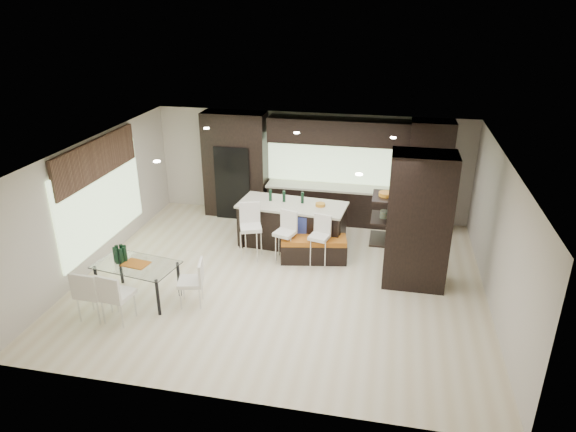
% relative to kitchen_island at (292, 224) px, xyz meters
% --- Properties ---
extents(ground, '(8.00, 8.00, 0.00)m').
position_rel_kitchen_island_xyz_m(ground, '(0.11, -1.62, -0.51)').
color(ground, beige).
rests_on(ground, ground).
extents(back_wall, '(8.00, 0.02, 2.70)m').
position_rel_kitchen_island_xyz_m(back_wall, '(0.11, 1.88, 0.84)').
color(back_wall, beige).
rests_on(back_wall, ground).
extents(left_wall, '(0.02, 7.00, 2.70)m').
position_rel_kitchen_island_xyz_m(left_wall, '(-3.89, -1.62, 0.84)').
color(left_wall, beige).
rests_on(left_wall, ground).
extents(right_wall, '(0.02, 7.00, 2.70)m').
position_rel_kitchen_island_xyz_m(right_wall, '(4.11, -1.62, 0.84)').
color(right_wall, beige).
rests_on(right_wall, ground).
extents(ceiling, '(8.00, 7.00, 0.02)m').
position_rel_kitchen_island_xyz_m(ceiling, '(0.11, -1.62, 2.19)').
color(ceiling, white).
rests_on(ceiling, ground).
extents(window_left, '(0.04, 3.20, 1.90)m').
position_rel_kitchen_island_xyz_m(window_left, '(-3.85, -1.42, 0.84)').
color(window_left, '#B2D199').
rests_on(window_left, left_wall).
extents(window_back, '(3.40, 0.04, 1.20)m').
position_rel_kitchen_island_xyz_m(window_back, '(0.71, 1.84, 1.04)').
color(window_back, '#B2D199').
rests_on(window_back, back_wall).
extents(stone_accent, '(0.08, 3.00, 0.80)m').
position_rel_kitchen_island_xyz_m(stone_accent, '(-3.82, -1.42, 1.74)').
color(stone_accent, brown).
rests_on(stone_accent, left_wall).
extents(ceiling_spots, '(4.00, 3.00, 0.02)m').
position_rel_kitchen_island_xyz_m(ceiling_spots, '(0.11, -1.37, 2.17)').
color(ceiling_spots, white).
rests_on(ceiling_spots, ceiling).
extents(back_cabinetry, '(6.80, 0.68, 2.70)m').
position_rel_kitchen_island_xyz_m(back_cabinetry, '(0.61, 1.55, 0.84)').
color(back_cabinetry, black).
rests_on(back_cabinetry, ground).
extents(refrigerator, '(0.90, 0.68, 1.90)m').
position_rel_kitchen_island_xyz_m(refrigerator, '(-1.79, 1.50, 0.44)').
color(refrigerator, black).
rests_on(refrigerator, ground).
extents(partition_column, '(1.20, 0.80, 2.70)m').
position_rel_kitchen_island_xyz_m(partition_column, '(2.71, -1.22, 0.84)').
color(partition_column, black).
rests_on(partition_column, ground).
extents(kitchen_island, '(2.52, 1.27, 1.01)m').
position_rel_kitchen_island_xyz_m(kitchen_island, '(0.00, 0.00, 0.00)').
color(kitchen_island, black).
rests_on(kitchen_island, ground).
extents(stool_left, '(0.57, 0.57, 1.01)m').
position_rel_kitchen_island_xyz_m(stool_left, '(-0.75, -0.84, -0.00)').
color(stool_left, white).
rests_on(stool_left, ground).
extents(stool_mid, '(0.50, 0.50, 0.90)m').
position_rel_kitchen_island_xyz_m(stool_mid, '(0.00, -0.82, -0.05)').
color(stool_mid, white).
rests_on(stool_mid, ground).
extents(stool_right, '(0.47, 0.47, 0.88)m').
position_rel_kitchen_island_xyz_m(stool_right, '(0.75, -0.82, -0.07)').
color(stool_right, white).
rests_on(stool_right, ground).
extents(bench, '(1.49, 0.79, 0.54)m').
position_rel_kitchen_island_xyz_m(bench, '(0.61, -0.69, -0.23)').
color(bench, black).
rests_on(bench, ground).
extents(floor_vase, '(0.53, 0.53, 1.14)m').
position_rel_kitchen_island_xyz_m(floor_vase, '(2.41, -0.64, 0.06)').
color(floor_vase, '#444D37').
rests_on(floor_vase, ground).
extents(dining_table, '(1.63, 1.09, 0.73)m').
position_rel_kitchen_island_xyz_m(dining_table, '(-2.40, -2.87, -0.14)').
color(dining_table, white).
rests_on(dining_table, ground).
extents(chair_near, '(0.55, 0.55, 0.91)m').
position_rel_kitchen_island_xyz_m(chair_near, '(-2.40, -3.62, -0.05)').
color(chair_near, white).
rests_on(chair_near, ground).
extents(chair_far, '(0.52, 0.52, 0.91)m').
position_rel_kitchen_island_xyz_m(chair_far, '(-2.87, -3.62, -0.05)').
color(chair_far, white).
rests_on(chair_far, ground).
extents(chair_end, '(0.54, 0.54, 0.83)m').
position_rel_kitchen_island_xyz_m(chair_end, '(-1.34, -2.87, -0.09)').
color(chair_end, white).
rests_on(chair_end, ground).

